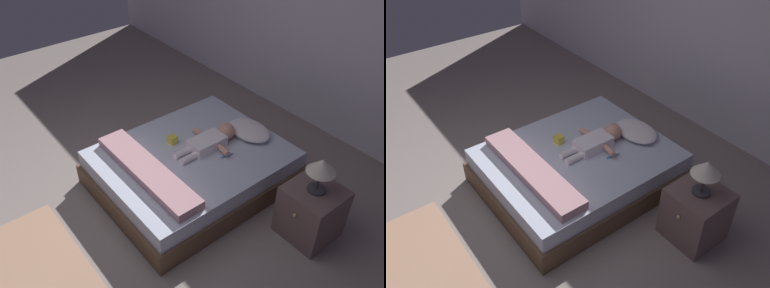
% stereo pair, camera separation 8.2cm
% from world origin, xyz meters
% --- Properties ---
extents(ground_plane, '(8.00, 8.00, 0.00)m').
position_xyz_m(ground_plane, '(0.00, 0.00, 0.00)').
color(ground_plane, gray).
extents(wall_behind_bed, '(8.00, 0.12, 2.55)m').
position_xyz_m(wall_behind_bed, '(0.00, 3.00, 1.28)').
color(wall_behind_bed, silver).
rests_on(wall_behind_bed, ground_plane).
extents(bed, '(1.44, 1.78, 0.38)m').
position_xyz_m(bed, '(0.10, 1.16, 0.19)').
color(bed, brown).
rests_on(bed, ground_plane).
extents(pillow, '(0.47, 0.33, 0.10)m').
position_xyz_m(pillow, '(0.22, 1.79, 0.43)').
color(pillow, white).
rests_on(pillow, bed).
extents(baby, '(0.51, 0.68, 0.17)m').
position_xyz_m(baby, '(0.13, 1.37, 0.44)').
color(baby, white).
rests_on(baby, bed).
extents(toothbrush, '(0.03, 0.14, 0.02)m').
position_xyz_m(toothbrush, '(0.35, 1.39, 0.39)').
color(toothbrush, '#368BEF').
rests_on(toothbrush, bed).
extents(nightstand, '(0.44, 0.47, 0.50)m').
position_xyz_m(nightstand, '(1.23, 1.54, 0.25)').
color(nightstand, brown).
rests_on(nightstand, ground_plane).
extents(lamp, '(0.24, 0.24, 0.32)m').
position_xyz_m(lamp, '(1.23, 1.54, 0.74)').
color(lamp, '#333338').
rests_on(lamp, nightstand).
extents(blanket, '(1.29, 0.27, 0.09)m').
position_xyz_m(blanket, '(0.10, 0.65, 0.42)').
color(blanket, '#B7868F').
rests_on(blanket, bed).
extents(toy_block, '(0.09, 0.09, 0.08)m').
position_xyz_m(toy_block, '(-0.14, 1.10, 0.42)').
color(toy_block, gold).
rests_on(toy_block, bed).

